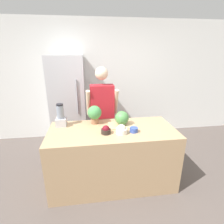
{
  "coord_description": "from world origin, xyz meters",
  "views": [
    {
      "loc": [
        -0.32,
        -1.84,
        1.94
      ],
      "look_at": [
        0.0,
        0.45,
        1.13
      ],
      "focal_mm": 28.0,
      "sensor_mm": 36.0,
      "label": 1
    }
  ],
  "objects_px": {
    "bowl_cherries": "(106,130)",
    "potted_plant": "(95,113)",
    "person": "(102,114)",
    "watermelon": "(122,118)",
    "bowl_small_blue": "(134,130)",
    "refrigerator": "(69,102)",
    "bowl_cream": "(122,130)",
    "blender": "(61,117)"
  },
  "relations": [
    {
      "from": "bowl_cherries",
      "to": "potted_plant",
      "type": "relative_size",
      "value": 0.47
    },
    {
      "from": "person",
      "to": "watermelon",
      "type": "height_order",
      "value": "person"
    },
    {
      "from": "watermelon",
      "to": "bowl_small_blue",
      "type": "distance_m",
      "value": 0.29
    },
    {
      "from": "watermelon",
      "to": "bowl_cherries",
      "type": "relative_size",
      "value": 1.56
    },
    {
      "from": "bowl_cherries",
      "to": "potted_plant",
      "type": "distance_m",
      "value": 0.41
    },
    {
      "from": "person",
      "to": "potted_plant",
      "type": "relative_size",
      "value": 6.0
    },
    {
      "from": "refrigerator",
      "to": "bowl_cherries",
      "type": "height_order",
      "value": "refrigerator"
    },
    {
      "from": "bowl_cherries",
      "to": "potted_plant",
      "type": "bearing_deg",
      "value": 109.67
    },
    {
      "from": "refrigerator",
      "to": "person",
      "type": "distance_m",
      "value": 0.92
    },
    {
      "from": "bowl_cream",
      "to": "blender",
      "type": "height_order",
      "value": "blender"
    },
    {
      "from": "potted_plant",
      "to": "watermelon",
      "type": "bearing_deg",
      "value": -18.05
    },
    {
      "from": "watermelon",
      "to": "blender",
      "type": "xyz_separation_m",
      "value": [
        -0.9,
        0.11,
        0.02
      ]
    },
    {
      "from": "watermelon",
      "to": "potted_plant",
      "type": "bearing_deg",
      "value": 161.95
    },
    {
      "from": "watermelon",
      "to": "bowl_cherries",
      "type": "distance_m",
      "value": 0.37
    },
    {
      "from": "blender",
      "to": "potted_plant",
      "type": "bearing_deg",
      "value": 2.74
    },
    {
      "from": "person",
      "to": "watermelon",
      "type": "relative_size",
      "value": 8.22
    },
    {
      "from": "bowl_small_blue",
      "to": "person",
      "type": "bearing_deg",
      "value": 113.88
    },
    {
      "from": "bowl_cream",
      "to": "blender",
      "type": "xyz_separation_m",
      "value": [
        -0.84,
        0.38,
        0.08
      ]
    },
    {
      "from": "refrigerator",
      "to": "blender",
      "type": "distance_m",
      "value": 1.12
    },
    {
      "from": "person",
      "to": "bowl_cream",
      "type": "bearing_deg",
      "value": -77.39
    },
    {
      "from": "person",
      "to": "watermelon",
      "type": "bearing_deg",
      "value": -66.83
    },
    {
      "from": "refrigerator",
      "to": "bowl_cream",
      "type": "xyz_separation_m",
      "value": [
        0.84,
        -1.49,
        -0.0
      ]
    },
    {
      "from": "bowl_small_blue",
      "to": "potted_plant",
      "type": "bearing_deg",
      "value": 143.75
    },
    {
      "from": "bowl_cherries",
      "to": "bowl_small_blue",
      "type": "bearing_deg",
      "value": -1.08
    },
    {
      "from": "bowl_cherries",
      "to": "person",
      "type": "bearing_deg",
      "value": 88.56
    },
    {
      "from": "refrigerator",
      "to": "potted_plant",
      "type": "height_order",
      "value": "refrigerator"
    },
    {
      "from": "bowl_cream",
      "to": "blender",
      "type": "relative_size",
      "value": 0.45
    },
    {
      "from": "person",
      "to": "bowl_cream",
      "type": "height_order",
      "value": "person"
    },
    {
      "from": "refrigerator",
      "to": "person",
      "type": "xyz_separation_m",
      "value": [
        0.65,
        -0.65,
        -0.06
      ]
    },
    {
      "from": "bowl_small_blue",
      "to": "bowl_cherries",
      "type": "bearing_deg",
      "value": 178.92
    },
    {
      "from": "bowl_cherries",
      "to": "bowl_small_blue",
      "type": "relative_size",
      "value": 1.19
    },
    {
      "from": "bowl_cream",
      "to": "person",
      "type": "bearing_deg",
      "value": 102.61
    },
    {
      "from": "person",
      "to": "potted_plant",
      "type": "bearing_deg",
      "value": -109.13
    },
    {
      "from": "bowl_small_blue",
      "to": "bowl_cream",
      "type": "bearing_deg",
      "value": -173.73
    },
    {
      "from": "bowl_small_blue",
      "to": "blender",
      "type": "relative_size",
      "value": 0.33
    },
    {
      "from": "watermelon",
      "to": "person",
      "type": "bearing_deg",
      "value": 113.17
    },
    {
      "from": "bowl_cream",
      "to": "refrigerator",
      "type": "bearing_deg",
      "value": 119.39
    },
    {
      "from": "refrigerator",
      "to": "person",
      "type": "relative_size",
      "value": 1.1
    },
    {
      "from": "person",
      "to": "bowl_small_blue",
      "type": "bearing_deg",
      "value": -66.12
    },
    {
      "from": "person",
      "to": "bowl_cherries",
      "type": "relative_size",
      "value": 12.81
    },
    {
      "from": "watermelon",
      "to": "bowl_small_blue",
      "type": "height_order",
      "value": "watermelon"
    },
    {
      "from": "bowl_cream",
      "to": "bowl_small_blue",
      "type": "relative_size",
      "value": 1.36
    }
  ]
}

